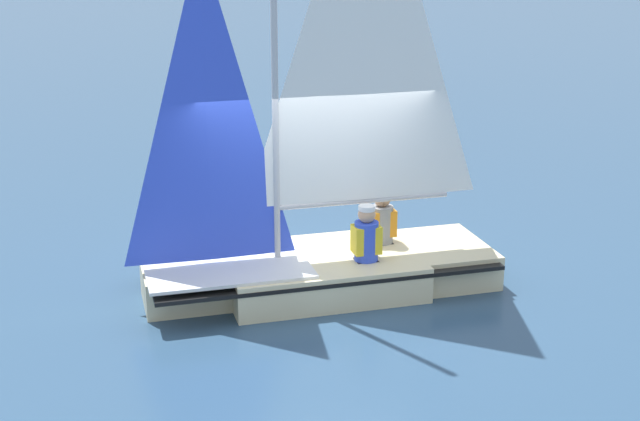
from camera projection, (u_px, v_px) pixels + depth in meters
ground_plane at (320, 288)px, 11.46m from camera, size 260.00×260.00×0.00m
sailboat_main at (322, 230)px, 11.22m from camera, size 4.55×3.77×5.80m
sailor_helm at (366, 246)px, 11.11m from camera, size 0.43×0.42×1.16m
sailor_crew at (382, 229)px, 11.74m from camera, size 0.43×0.42×1.16m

